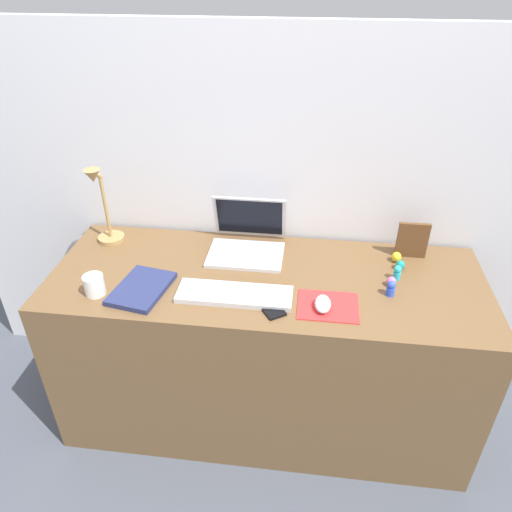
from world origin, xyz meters
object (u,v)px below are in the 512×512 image
object	(u,v)px
toy_figurine_teal	(400,265)
toy_figurine_blue	(391,288)
laptop	(248,238)
desk_lamp	(103,208)
toy_figurine_pink	(391,281)
picture_frame	(412,240)
toy_figurine_cyan	(397,272)
coffee_mug	(94,285)
toy_figurine_yellow	(396,257)
keyboard	(235,295)
mouse	(323,304)
cell_phone	(270,307)
notebook_pad	(142,289)

from	to	relation	value
toy_figurine_teal	toy_figurine_blue	xyz separation A→B (m)	(-0.06, -0.17, 0.01)
laptop	toy_figurine_blue	size ratio (longest dim) A/B	4.97
desk_lamp	toy_figurine_pink	xyz separation A→B (m)	(1.15, -0.16, -0.14)
picture_frame	toy_figurine_cyan	world-z (taller)	picture_frame
laptop	coffee_mug	xyz separation A→B (m)	(-0.50, -0.37, -0.02)
toy_figurine_blue	toy_figurine_cyan	bearing A→B (deg)	71.47
desk_lamp	toy_figurine_yellow	size ratio (longest dim) A/B	8.18
keyboard	desk_lamp	bearing A→B (deg)	152.65
coffee_mug	toy_figurine_yellow	distance (m)	1.15
keyboard	picture_frame	size ratio (longest dim) A/B	2.73
mouse	toy_figurine_blue	world-z (taller)	toy_figurine_blue
keyboard	mouse	distance (m)	0.31
laptop	toy_figurine_yellow	distance (m)	0.60
laptop	cell_phone	distance (m)	0.40
desk_lamp	laptop	bearing A→B (deg)	2.39
laptop	coffee_mug	distance (m)	0.62
laptop	mouse	xyz separation A→B (m)	(0.31, -0.36, -0.03)
keyboard	toy_figurine_blue	world-z (taller)	toy_figurine_blue
notebook_pad	toy_figurine_cyan	size ratio (longest dim) A/B	4.04
toy_figurine_yellow	cell_phone	bearing A→B (deg)	-142.87
notebook_pad	toy_figurine_yellow	size ratio (longest dim) A/B	5.74
picture_frame	toy_figurine_cyan	xyz separation A→B (m)	(-0.07, -0.17, -0.04)
cell_phone	toy_figurine_blue	size ratio (longest dim) A/B	2.12
picture_frame	toy_figurine_teal	xyz separation A→B (m)	(-0.05, -0.10, -0.06)
coffee_mug	toy_figurine_pink	bearing A→B (deg)	9.90
desk_lamp	notebook_pad	size ratio (longest dim) A/B	1.43
toy_figurine_yellow	notebook_pad	bearing A→B (deg)	-161.46
toy_figurine_teal	toy_figurine_pink	world-z (taller)	same
laptop	toy_figurine_cyan	bearing A→B (deg)	-13.82
keyboard	toy_figurine_teal	world-z (taller)	toy_figurine_teal
keyboard	coffee_mug	world-z (taller)	coffee_mug
notebook_pad	coffee_mug	size ratio (longest dim) A/B	3.16
toy_figurine_blue	notebook_pad	bearing A→B (deg)	-174.39
keyboard	toy_figurine_cyan	xyz separation A→B (m)	(0.58, 0.18, 0.02)
toy_figurine_teal	desk_lamp	bearing A→B (deg)	177.65
laptop	picture_frame	size ratio (longest dim) A/B	2.00
cell_phone	coffee_mug	world-z (taller)	coffee_mug
toy_figurine_teal	mouse	bearing A→B (deg)	-136.24
toy_figurine_teal	toy_figurine_yellow	xyz separation A→B (m)	(-0.01, 0.05, 0.00)
toy_figurine_cyan	desk_lamp	bearing A→B (deg)	174.18
notebook_pad	toy_figurine_blue	bearing A→B (deg)	15.87
mouse	desk_lamp	world-z (taller)	desk_lamp
toy_figurine_blue	cell_phone	bearing A→B (deg)	-163.23
picture_frame	cell_phone	bearing A→B (deg)	-142.77
mouse	coffee_mug	size ratio (longest dim) A/B	1.26
laptop	cell_phone	xyz separation A→B (m)	(0.13, -0.37, -0.05)
notebook_pad	toy_figurine_yellow	distance (m)	0.99
cell_phone	toy_figurine_yellow	world-z (taller)	toy_figurine_yellow
toy_figurine_blue	toy_figurine_teal	bearing A→B (deg)	72.07
cell_phone	laptop	bearing A→B (deg)	75.67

